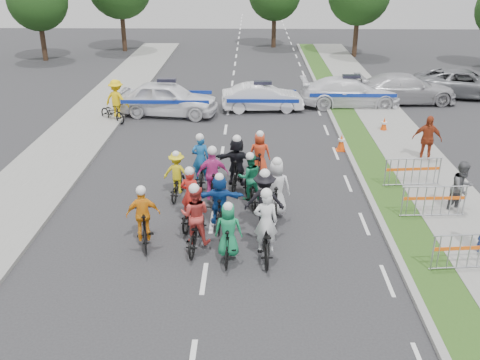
{
  "coord_description": "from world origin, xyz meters",
  "views": [
    {
      "loc": [
        1.14,
        -11.32,
        7.67
      ],
      "look_at": [
        0.83,
        3.71,
        1.1
      ],
      "focal_mm": 40.0,
      "sensor_mm": 36.0,
      "label": 1
    }
  ],
  "objects_px": {
    "rider_8": "(250,185)",
    "rider_13": "(260,160)",
    "rider_5": "(220,204)",
    "cone_1": "(384,125)",
    "rider_0": "(265,234)",
    "rider_11": "(237,166)",
    "police_car_0": "(168,99)",
    "cone_0": "(341,142)",
    "rider_2": "(196,224)",
    "civilian_suv": "(465,83)",
    "police_car_2": "(350,92)",
    "marshal_hiviz": "(117,99)",
    "barrier_0": "(469,253)",
    "barrier_1": "(433,203)",
    "rider_1": "(229,237)",
    "civilian_sedan": "(406,88)",
    "rider_6": "(191,205)",
    "rider_9": "(213,182)",
    "tree_0": "(37,1)",
    "rider_12": "(201,168)",
    "police_car_1": "(262,97)",
    "rider_3": "(144,222)",
    "parked_bike": "(113,113)",
    "rider_7": "(276,195)",
    "spectator_2": "(427,139)",
    "spectator_1": "(462,188)",
    "rider_10": "(177,179)",
    "rider_4": "(264,208)",
    "barrier_2": "(412,173)"
  },
  "relations": [
    {
      "from": "rider_8",
      "to": "police_car_0",
      "type": "distance_m",
      "value": 10.73
    },
    {
      "from": "rider_7",
      "to": "cone_0",
      "type": "relative_size",
      "value": 2.89
    },
    {
      "from": "rider_1",
      "to": "police_car_2",
      "type": "height_order",
      "value": "rider_1"
    },
    {
      "from": "spectator_2",
      "to": "barrier_0",
      "type": "relative_size",
      "value": 0.93
    },
    {
      "from": "rider_9",
      "to": "rider_12",
      "type": "height_order",
      "value": "rider_9"
    },
    {
      "from": "parked_bike",
      "to": "rider_7",
      "type": "bearing_deg",
      "value": -103.75
    },
    {
      "from": "rider_0",
      "to": "rider_11",
      "type": "distance_m",
      "value": 4.48
    },
    {
      "from": "rider_5",
      "to": "cone_1",
      "type": "bearing_deg",
      "value": -127.55
    },
    {
      "from": "police_car_0",
      "to": "cone_0",
      "type": "distance_m",
      "value": 9.22
    },
    {
      "from": "rider_11",
      "to": "police_car_1",
      "type": "height_order",
      "value": "rider_11"
    },
    {
      "from": "rider_1",
      "to": "civilian_suv",
      "type": "bearing_deg",
      "value": -122.28
    },
    {
      "from": "rider_5",
      "to": "spectator_2",
      "type": "bearing_deg",
      "value": -144.87
    },
    {
      "from": "rider_2",
      "to": "tree_0",
      "type": "height_order",
      "value": "tree_0"
    },
    {
      "from": "barrier_0",
      "to": "cone_0",
      "type": "height_order",
      "value": "barrier_0"
    },
    {
      "from": "rider_0",
      "to": "cone_0",
      "type": "distance_m",
      "value": 8.89
    },
    {
      "from": "rider_2",
      "to": "civilian_suv",
      "type": "xyz_separation_m",
      "value": [
        13.3,
        16.55,
        0.03
      ]
    },
    {
      "from": "barrier_1",
      "to": "cone_0",
      "type": "distance_m",
      "value": 6.31
    },
    {
      "from": "rider_9",
      "to": "tree_0",
      "type": "height_order",
      "value": "tree_0"
    },
    {
      "from": "rider_3",
      "to": "rider_11",
      "type": "xyz_separation_m",
      "value": [
        2.46,
        3.87,
        0.11
      ]
    },
    {
      "from": "rider_11",
      "to": "police_car_0",
      "type": "xyz_separation_m",
      "value": [
        -3.63,
        8.74,
        0.01
      ]
    },
    {
      "from": "spectator_2",
      "to": "civilian_sedan",
      "type": "bearing_deg",
      "value": 93.11
    },
    {
      "from": "rider_4",
      "to": "barrier_2",
      "type": "distance_m",
      "value": 6.07
    },
    {
      "from": "rider_8",
      "to": "rider_13",
      "type": "relative_size",
      "value": 1.02
    },
    {
      "from": "rider_6",
      "to": "rider_10",
      "type": "bearing_deg",
      "value": -60.98
    },
    {
      "from": "rider_2",
      "to": "rider_10",
      "type": "distance_m",
      "value": 3.36
    },
    {
      "from": "police_car_0",
      "to": "parked_bike",
      "type": "relative_size",
      "value": 2.83
    },
    {
      "from": "police_car_0",
      "to": "marshal_hiviz",
      "type": "height_order",
      "value": "marshal_hiviz"
    },
    {
      "from": "rider_7",
      "to": "barrier_0",
      "type": "relative_size",
      "value": 1.01
    },
    {
      "from": "tree_0",
      "to": "rider_3",
      "type": "bearing_deg",
      "value": -65.11
    },
    {
      "from": "police_car_2",
      "to": "police_car_0",
      "type": "bearing_deg",
      "value": 100.07
    },
    {
      "from": "rider_0",
      "to": "rider_11",
      "type": "relative_size",
      "value": 1.04
    },
    {
      "from": "rider_2",
      "to": "rider_10",
      "type": "bearing_deg",
      "value": -67.86
    },
    {
      "from": "rider_11",
      "to": "barrier_1",
      "type": "distance_m",
      "value": 6.4
    },
    {
      "from": "police_car_0",
      "to": "civilian_suv",
      "type": "height_order",
      "value": "police_car_0"
    },
    {
      "from": "rider_0",
      "to": "civilian_suv",
      "type": "xyz_separation_m",
      "value": [
        11.4,
        16.99,
        0.08
      ]
    },
    {
      "from": "rider_8",
      "to": "rider_1",
      "type": "bearing_deg",
      "value": 69.9
    },
    {
      "from": "rider_9",
      "to": "barrier_0",
      "type": "height_order",
      "value": "rider_9"
    },
    {
      "from": "barrier_1",
      "to": "tree_0",
      "type": "height_order",
      "value": "tree_0"
    },
    {
      "from": "rider_12",
      "to": "barrier_0",
      "type": "xyz_separation_m",
      "value": [
        7.27,
        -5.4,
        -0.07
      ]
    },
    {
      "from": "rider_8",
      "to": "spectator_1",
      "type": "distance_m",
      "value": 6.55
    },
    {
      "from": "civilian_suv",
      "to": "tree_0",
      "type": "distance_m",
      "value": 28.92
    },
    {
      "from": "rider_5",
      "to": "rider_6",
      "type": "relative_size",
      "value": 0.92
    },
    {
      "from": "rider_4",
      "to": "barrier_0",
      "type": "height_order",
      "value": "rider_4"
    },
    {
      "from": "rider_5",
      "to": "civilian_sedan",
      "type": "relative_size",
      "value": 0.34
    },
    {
      "from": "rider_10",
      "to": "barrier_1",
      "type": "distance_m",
      "value": 8.09
    },
    {
      "from": "civilian_suv",
      "to": "rider_12",
      "type": "bearing_deg",
      "value": 143.24
    },
    {
      "from": "civilian_suv",
      "to": "cone_0",
      "type": "bearing_deg",
      "value": 148.2
    },
    {
      "from": "civilian_sedan",
      "to": "civilian_suv",
      "type": "height_order",
      "value": "civilian_sedan"
    },
    {
      "from": "rider_9",
      "to": "cone_1",
      "type": "xyz_separation_m",
      "value": [
        7.18,
        7.42,
        -0.43
      ]
    },
    {
      "from": "civilian_suv",
      "to": "police_car_2",
      "type": "bearing_deg",
      "value": 118.19
    }
  ]
}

